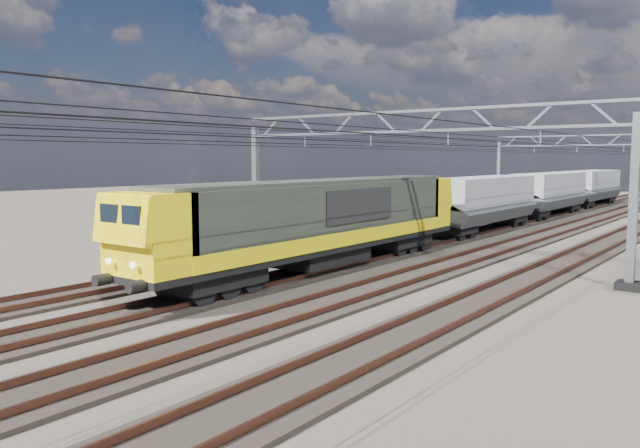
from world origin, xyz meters
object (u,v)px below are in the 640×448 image
Objects in this scene: catenary_gantry_far at (599,170)px; hopper_wagon_mid at (549,191)px; catenary_gantry_mid at (408,180)px; locomotive at (322,219)px; hopper_wagon_third at (592,185)px; hopper_wagon_lead at (483,199)px.

catenary_gantry_far is 8.44m from hopper_wagon_mid.
hopper_wagon_mid is at bearing 94.09° from catenary_gantry_mid.
locomotive is 1.62× the size of hopper_wagon_third.
hopper_wagon_lead is 14.20m from hopper_wagon_mid.
catenary_gantry_mid is 1.53× the size of hopper_wagon_mid.
hopper_wagon_lead is at bearing 98.26° from catenary_gantry_mid.
hopper_wagon_lead is at bearing -95.14° from catenary_gantry_far.
catenary_gantry_far reaches higher than hopper_wagon_third.
catenary_gantry_far is at bearing 90.00° from catenary_gantry_mid.
hopper_wagon_lead is 28.40m from hopper_wagon_third.
locomotive is 1.62× the size of hopper_wagon_lead.
catenary_gantry_far reaches higher than hopper_wagon_lead.
catenary_gantry_far reaches higher than hopper_wagon_mid.
hopper_wagon_lead is (-2.00, -22.23, -1.67)m from catenary_gantry_far.
hopper_wagon_third is (0.00, 14.20, 0.00)m from hopper_wagon_mid.
catenary_gantry_far reaches higher than locomotive.
catenary_gantry_mid is 1.00× the size of catenary_gantry_far.
hopper_wagon_third is at bearing 92.72° from catenary_gantry_mid.
catenary_gantry_mid reaches higher than locomotive.
catenary_gantry_mid is 0.94× the size of locomotive.
catenary_gantry_mid and catenary_gantry_far have the same top height.
hopper_wagon_lead and hopper_wagon_third have the same top height.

